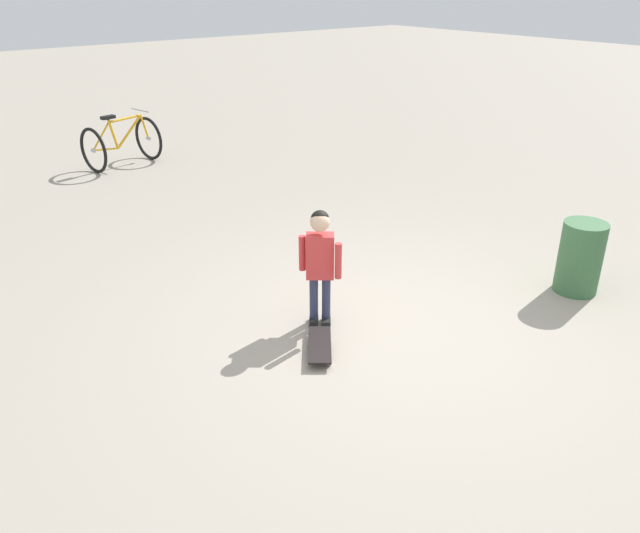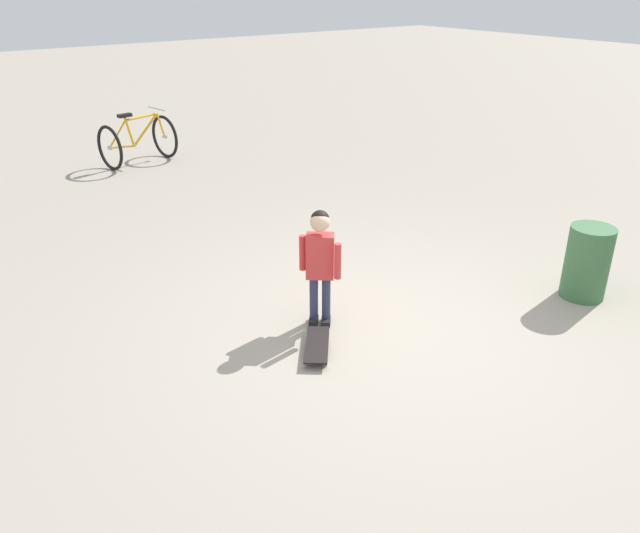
# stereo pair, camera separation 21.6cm
# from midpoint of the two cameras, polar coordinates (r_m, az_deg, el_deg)

# --- Properties ---
(ground_plane) EXTENTS (50.00, 50.00, 0.00)m
(ground_plane) POSITION_cam_midpoint_polar(r_m,az_deg,el_deg) (5.56, 5.39, -5.75)
(ground_plane) COLOR #9E9384
(child_person) EXTENTS (0.28, 0.38, 1.06)m
(child_person) POSITION_cam_midpoint_polar(r_m,az_deg,el_deg) (5.35, -1.16, 1.01)
(child_person) COLOR #2D3351
(child_person) RESTS_ON ground
(skateboard) EXTENTS (0.50, 0.56, 0.07)m
(skateboard) POSITION_cam_midpoint_polar(r_m,az_deg,el_deg) (5.20, -1.24, -7.22)
(skateboard) COLOR black
(skateboard) RESTS_ON ground
(bicycle_near) EXTENTS (1.18, 0.90, 0.85)m
(bicycle_near) POSITION_cam_midpoint_polar(r_m,az_deg,el_deg) (10.71, -18.22, 10.69)
(bicycle_near) COLOR black
(bicycle_near) RESTS_ON ground
(trash_bin) EXTENTS (0.41, 0.41, 0.71)m
(trash_bin) POSITION_cam_midpoint_polar(r_m,az_deg,el_deg) (6.49, 21.80, 0.76)
(trash_bin) COLOR #38663D
(trash_bin) RESTS_ON ground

